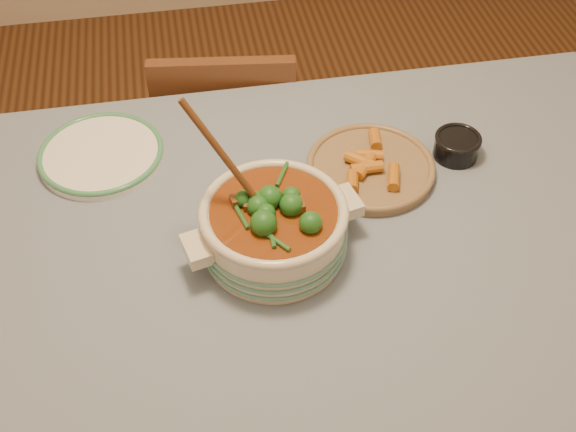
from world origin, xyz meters
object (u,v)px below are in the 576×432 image
at_px(white_plate, 101,154).
at_px(chair_far, 229,142).
at_px(condiment_bowl, 457,145).
at_px(dining_table, 309,268).
at_px(stew_casserole, 274,224).
at_px(fried_plate, 371,166).

distance_m(white_plate, chair_far, 0.56).
height_order(white_plate, condiment_bowl, condiment_bowl).
xyz_separation_m(dining_table, stew_casserole, (-0.08, -0.01, 0.16)).
bearing_deg(chair_far, white_plate, 55.10).
bearing_deg(condiment_bowl, chair_far, 134.98).
xyz_separation_m(dining_table, chair_far, (-0.10, 0.68, -0.20)).
bearing_deg(chair_far, fried_plate, 126.23).
xyz_separation_m(dining_table, condiment_bowl, (0.38, 0.20, 0.12)).
height_order(dining_table, stew_casserole, stew_casserole).
bearing_deg(stew_casserole, dining_table, 7.51).
relative_size(stew_casserole, white_plate, 1.16).
distance_m(dining_table, stew_casserole, 0.18).
relative_size(dining_table, stew_casserole, 4.54).
bearing_deg(white_plate, stew_casserole, -44.80).
bearing_deg(chair_far, dining_table, 106.07).
relative_size(dining_table, condiment_bowl, 14.97).
bearing_deg(condiment_bowl, white_plate, 170.53).
height_order(condiment_bowl, chair_far, chair_far).
distance_m(fried_plate, chair_far, 0.65).
bearing_deg(white_plate, chair_far, 47.58).
distance_m(dining_table, condiment_bowl, 0.44).
distance_m(condiment_bowl, fried_plate, 0.21).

